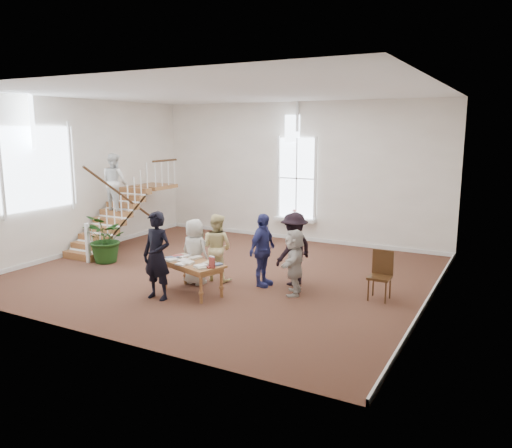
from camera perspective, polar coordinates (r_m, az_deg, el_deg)
The scene contains 12 objects.
ground at distance 12.90m, azimuth -3.46°, elevation -5.57°, with size 10.00×10.00×0.00m, color #4B2A1D.
room_shell at distance 16.59m, azimuth 4.51°, elevation -0.46°, with size 10.49×10.00×10.00m.
staircase at distance 15.78m, azimuth -15.63°, elevation 3.08°, with size 1.10×4.10×2.92m.
library_table at distance 11.24m, azimuth -7.35°, elevation -4.73°, with size 1.69×1.19×0.78m.
police_officer at distance 10.92m, azimuth -11.25°, elevation -3.57°, with size 0.70×0.46×1.92m, color black.
elderly_woman at distance 11.86m, azimuth -7.01°, elevation -3.17°, with size 0.76×0.50×1.56m, color beige.
person_yellow at distance 12.09m, azimuth -4.49°, elevation -2.68°, with size 0.80×0.62×1.64m, color #F0DD96.
woman_cluster_a at distance 11.61m, azimuth 0.75°, elevation -3.00°, with size 1.01×0.42×1.72m, color navy.
woman_cluster_b at distance 11.76m, azimuth 4.36°, elevation -2.85°, with size 1.12×0.64×1.73m, color black.
woman_cluster_c at distance 11.09m, azimuth 4.41°, elevation -4.35°, with size 1.37×0.44×1.47m, color beige.
floor_plant at distance 14.27m, azimuth -16.69°, elevation -1.60°, with size 1.22×1.06×1.36m, color #193C13.
side_chair at distance 11.14m, azimuth 14.11°, elevation -5.33°, with size 0.47×0.47×1.06m.
Camera 1 is at (6.53, -10.51, 3.63)m, focal length 35.00 mm.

